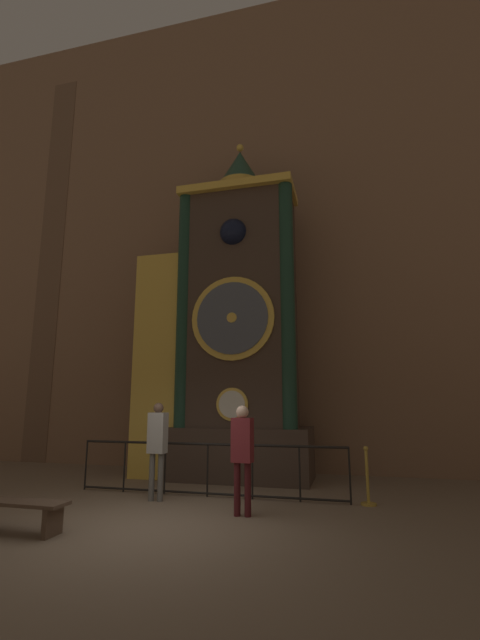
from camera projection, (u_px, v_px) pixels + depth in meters
ground_plane at (146, 528)px, 6.31m from camera, size 28.00×28.00×0.00m
cathedral_back_wall at (238, 218)px, 13.14m from camera, size 24.00×0.32×14.83m
clock_tower at (225, 329)px, 11.02m from camera, size 4.42×1.79×8.90m
railing_fence at (208, 466)px, 8.52m from camera, size 5.54×0.05×1.02m
visitor_near at (157, 441)px, 8.24m from camera, size 0.35×0.24×1.82m
visitor_far at (242, 448)px, 7.16m from camera, size 0.36×0.25×1.77m
stanchion_post at (368, 486)px, 7.78m from camera, size 0.28×0.28×1.03m
visitor_bench at (18, 509)px, 6.12m from camera, size 1.47×0.40×0.44m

